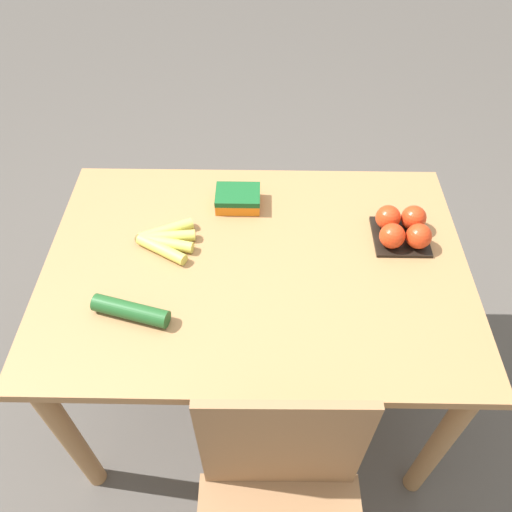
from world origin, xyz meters
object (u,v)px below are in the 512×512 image
cucumber_near (131,311)px  banana_bunch (164,240)px  carrot_bag (238,198)px  tomato_pack (403,228)px

cucumber_near → banana_bunch: bearing=-101.0°
cucumber_near → carrot_bag: bearing=-120.9°
tomato_pack → cucumber_near: (0.76, 0.30, -0.02)m
tomato_pack → carrot_bag: tomato_pack is taller
banana_bunch → carrot_bag: (-0.21, -0.18, 0.01)m
banana_bunch → carrot_bag: size_ratio=1.29×
banana_bunch → cucumber_near: size_ratio=0.86×
banana_bunch → carrot_bag: 0.28m
banana_bunch → cucumber_near: 0.27m
banana_bunch → tomato_pack: tomato_pack is taller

